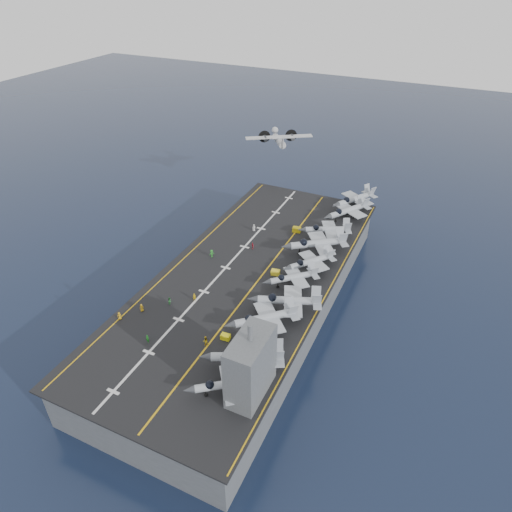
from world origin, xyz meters
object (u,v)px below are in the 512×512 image
at_px(fighter_jet_0, 227,384).
at_px(transport_plane, 279,141).
at_px(tow_cart_a, 226,337).
at_px(island_superstructure, 250,360).

bearing_deg(fighter_jet_0, transport_plane, 107.52).
distance_m(fighter_jet_0, tow_cart_a, 12.93).
bearing_deg(tow_cart_a, fighter_jet_0, -60.19).
relative_size(fighter_jet_0, tow_cart_a, 8.27).
bearing_deg(island_superstructure, tow_cart_a, 136.78).
bearing_deg(transport_plane, fighter_jet_0, -72.48).
height_order(fighter_jet_0, transport_plane, transport_plane).
xyz_separation_m(island_superstructure, fighter_jet_0, (-3.42, -1.92, -5.26)).
xyz_separation_m(island_superstructure, transport_plane, (-30.80, 84.80, 3.99)).
bearing_deg(transport_plane, tow_cart_a, -74.47).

